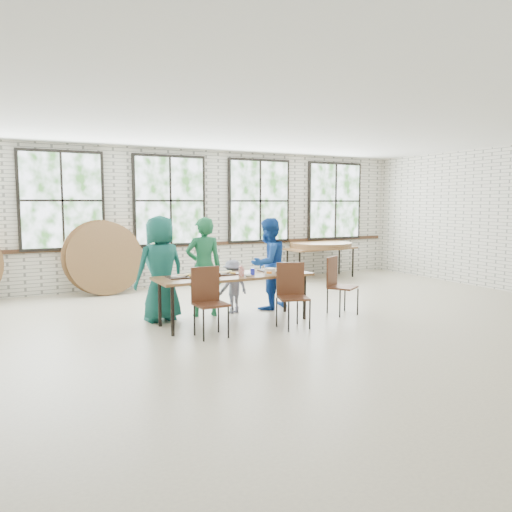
{
  "coord_description": "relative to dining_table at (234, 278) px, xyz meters",
  "views": [
    {
      "loc": [
        -3.38,
        -6.07,
        1.83
      ],
      "look_at": [
        0.0,
        0.4,
        1.05
      ],
      "focal_mm": 35.0,
      "sensor_mm": 36.0,
      "label": 1
    }
  ],
  "objects": [
    {
      "name": "round_tops_leaning",
      "position": [
        -2.62,
        3.39,
        0.05
      ],
      "size": [
        4.26,
        0.44,
        1.49
      ],
      "color": "brown",
      "rests_on": "ground"
    },
    {
      "name": "chair_near_right",
      "position": [
        0.65,
        -0.61,
        -0.13
      ],
      "size": [
        0.52,
        0.52,
        0.95
      ],
      "rotation": [
        0.0,
        0.0,
        -0.31
      ],
      "color": "#502B1A",
      "rests_on": "ground"
    },
    {
      "name": "room",
      "position": [
        0.2,
        3.71,
        1.14
      ],
      "size": [
        12.0,
        12.0,
        12.0
      ],
      "color": "beige",
      "rests_on": "ground"
    },
    {
      "name": "tabletop_clutter",
      "position": [
        0.1,
        -0.03,
        0.08
      ],
      "size": [
        2.03,
        0.61,
        0.11
      ],
      "color": "black",
      "rests_on": "dining_table"
    },
    {
      "name": "dining_table",
      "position": [
        0.0,
        0.0,
        0.0
      ],
      "size": [
        2.4,
        0.81,
        0.74
      ],
      "rotation": [
        0.0,
        0.0,
        0.0
      ],
      "color": "brown",
      "rests_on": "ground"
    },
    {
      "name": "chair_near_left",
      "position": [
        -0.63,
        -0.49,
        -0.13
      ],
      "size": [
        0.43,
        0.42,
        0.95
      ],
      "rotation": [
        0.0,
        0.0,
        0.03
      ],
      "color": "#502B1A",
      "rests_on": "ground"
    },
    {
      "name": "adult_blue",
      "position": [
        0.95,
        0.65,
        0.1
      ],
      "size": [
        0.92,
        0.82,
        1.57
      ],
      "primitive_type": "imported",
      "rotation": [
        0.0,
        0.0,
        3.48
      ],
      "color": "#16429C",
      "rests_on": "ground"
    },
    {
      "name": "storage_table",
      "position": [
        3.84,
        3.22,
        -0.0
      ],
      "size": [
        1.87,
        0.92,
        0.74
      ],
      "rotation": [
        0.0,
        0.0,
        0.1
      ],
      "color": "brown",
      "rests_on": "ground"
    },
    {
      "name": "adult_teal",
      "position": [
        -0.96,
        0.65,
        0.13
      ],
      "size": [
        0.88,
        0.65,
        1.64
      ],
      "primitive_type": "imported",
      "rotation": [
        0.0,
        0.0,
        3.32
      ],
      "color": "#175A4F",
      "rests_on": "ground"
    },
    {
      "name": "chair_spare",
      "position": [
        1.77,
        -0.22,
        -0.13
      ],
      "size": [
        0.57,
        0.57,
        0.95
      ],
      "rotation": [
        0.0,
        0.0,
        0.57
      ],
      "color": "#502B1A",
      "rests_on": "ground"
    },
    {
      "name": "toddler",
      "position": [
        0.28,
        0.65,
        -0.25
      ],
      "size": [
        0.63,
        0.45,
        0.89
      ],
      "primitive_type": "imported",
      "rotation": [
        0.0,
        0.0,
        3.37
      ],
      "color": "#111237",
      "rests_on": "ground"
    },
    {
      "name": "adult_green",
      "position": [
        -0.24,
        0.65,
        0.11
      ],
      "size": [
        0.64,
        0.48,
        1.61
      ],
      "primitive_type": "imported",
      "rotation": [
        0.0,
        0.0,
        2.97
      ],
      "color": "#1B683F",
      "rests_on": "ground"
    },
    {
      "name": "round_tops_stacked",
      "position": [
        3.84,
        3.22,
        0.12
      ],
      "size": [
        1.5,
        1.5,
        0.13
      ],
      "color": "brown",
      "rests_on": "storage_table"
    }
  ]
}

